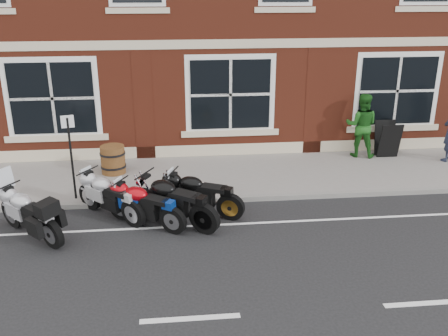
{
  "coord_description": "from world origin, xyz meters",
  "views": [
    {
      "loc": [
        -0.14,
        -9.6,
        5.02
      ],
      "look_at": [
        1.01,
        1.6,
        0.81
      ],
      "focal_mm": 40.0,
      "sensor_mm": 36.0,
      "label": 1
    }
  ],
  "objects_px": {
    "moto_touring_silver": "(30,211)",
    "moto_naked_black": "(172,199)",
    "a_board_sign": "(387,139)",
    "barrel_planter": "(113,159)",
    "pedestrian_right": "(361,125)",
    "moto_sport_silver": "(110,195)",
    "moto_sport_red": "(145,204)",
    "parking_sign": "(71,152)",
    "moto_sport_black": "(199,193)"
  },
  "relations": [
    {
      "from": "moto_sport_black",
      "to": "barrel_planter",
      "type": "height_order",
      "value": "moto_sport_black"
    },
    {
      "from": "moto_sport_black",
      "to": "moto_sport_silver",
      "type": "relative_size",
      "value": 1.2
    },
    {
      "from": "moto_sport_red",
      "to": "pedestrian_right",
      "type": "relative_size",
      "value": 0.92
    },
    {
      "from": "moto_sport_red",
      "to": "moto_sport_black",
      "type": "distance_m",
      "value": 1.27
    },
    {
      "from": "pedestrian_right",
      "to": "moto_touring_silver",
      "type": "bearing_deg",
      "value": 46.22
    },
    {
      "from": "moto_sport_red",
      "to": "pedestrian_right",
      "type": "distance_m",
      "value": 7.22
    },
    {
      "from": "barrel_planter",
      "to": "parking_sign",
      "type": "height_order",
      "value": "parking_sign"
    },
    {
      "from": "pedestrian_right",
      "to": "barrel_planter",
      "type": "distance_m",
      "value": 7.22
    },
    {
      "from": "pedestrian_right",
      "to": "moto_sport_red",
      "type": "bearing_deg",
      "value": 52.47
    },
    {
      "from": "moto_sport_red",
      "to": "moto_sport_silver",
      "type": "relative_size",
      "value": 1.08
    },
    {
      "from": "a_board_sign",
      "to": "parking_sign",
      "type": "height_order",
      "value": "parking_sign"
    },
    {
      "from": "moto_sport_red",
      "to": "barrel_planter",
      "type": "xyz_separation_m",
      "value": [
        -1.0,
        3.03,
        -0.02
      ]
    },
    {
      "from": "moto_naked_black",
      "to": "a_board_sign",
      "type": "relative_size",
      "value": 1.83
    },
    {
      "from": "moto_touring_silver",
      "to": "moto_naked_black",
      "type": "bearing_deg",
      "value": -40.78
    },
    {
      "from": "a_board_sign",
      "to": "moto_touring_silver",
      "type": "bearing_deg",
      "value": -157.58
    },
    {
      "from": "moto_touring_silver",
      "to": "moto_naked_black",
      "type": "xyz_separation_m",
      "value": [
        2.95,
        0.24,
        0.03
      ]
    },
    {
      "from": "moto_naked_black",
      "to": "parking_sign",
      "type": "xyz_separation_m",
      "value": [
        -2.33,
        1.36,
        0.72
      ]
    },
    {
      "from": "moto_sport_black",
      "to": "moto_sport_red",
      "type": "bearing_deg",
      "value": 135.25
    },
    {
      "from": "moto_sport_red",
      "to": "a_board_sign",
      "type": "distance_m",
      "value": 7.83
    },
    {
      "from": "moto_naked_black",
      "to": "barrel_planter",
      "type": "height_order",
      "value": "moto_naked_black"
    },
    {
      "from": "moto_sport_black",
      "to": "moto_sport_silver",
      "type": "xyz_separation_m",
      "value": [
        -1.99,
        0.08,
        0.01
      ]
    },
    {
      "from": "moto_naked_black",
      "to": "moto_touring_silver",
      "type": "bearing_deg",
      "value": 130.89
    },
    {
      "from": "moto_sport_red",
      "to": "barrel_planter",
      "type": "bearing_deg",
      "value": 52.52
    },
    {
      "from": "moto_touring_silver",
      "to": "pedestrian_right",
      "type": "xyz_separation_m",
      "value": [
        8.53,
        3.95,
        0.5
      ]
    },
    {
      "from": "moto_sport_silver",
      "to": "pedestrian_right",
      "type": "distance_m",
      "value": 7.68
    },
    {
      "from": "a_board_sign",
      "to": "barrel_planter",
      "type": "height_order",
      "value": "a_board_sign"
    },
    {
      "from": "pedestrian_right",
      "to": "a_board_sign",
      "type": "relative_size",
      "value": 1.79
    },
    {
      "from": "barrel_planter",
      "to": "moto_touring_silver",
      "type": "bearing_deg",
      "value": -112.67
    },
    {
      "from": "moto_touring_silver",
      "to": "parking_sign",
      "type": "xyz_separation_m",
      "value": [
        0.63,
        1.6,
        0.74
      ]
    },
    {
      "from": "pedestrian_right",
      "to": "parking_sign",
      "type": "relative_size",
      "value": 0.92
    },
    {
      "from": "moto_sport_silver",
      "to": "parking_sign",
      "type": "xyz_separation_m",
      "value": [
        -0.93,
        0.86,
        0.76
      ]
    },
    {
      "from": "moto_touring_silver",
      "to": "pedestrian_right",
      "type": "height_order",
      "value": "pedestrian_right"
    },
    {
      "from": "moto_sport_red",
      "to": "pedestrian_right",
      "type": "height_order",
      "value": "pedestrian_right"
    },
    {
      "from": "moto_touring_silver",
      "to": "moto_naked_black",
      "type": "distance_m",
      "value": 2.96
    },
    {
      "from": "barrel_planter",
      "to": "moto_sport_black",
      "type": "bearing_deg",
      "value": -49.89
    },
    {
      "from": "moto_sport_silver",
      "to": "parking_sign",
      "type": "bearing_deg",
      "value": 90.96
    },
    {
      "from": "moto_touring_silver",
      "to": "parking_sign",
      "type": "height_order",
      "value": "parking_sign"
    },
    {
      "from": "moto_naked_black",
      "to": "barrel_planter",
      "type": "xyz_separation_m",
      "value": [
        -1.59,
        3.02,
        -0.09
      ]
    },
    {
      "from": "pedestrian_right",
      "to": "a_board_sign",
      "type": "height_order",
      "value": "pedestrian_right"
    },
    {
      "from": "pedestrian_right",
      "to": "parking_sign",
      "type": "height_order",
      "value": "parking_sign"
    },
    {
      "from": "pedestrian_right",
      "to": "a_board_sign",
      "type": "bearing_deg",
      "value": -167.69
    },
    {
      "from": "a_board_sign",
      "to": "moto_naked_black",
      "type": "bearing_deg",
      "value": -150.53
    },
    {
      "from": "moto_naked_black",
      "to": "pedestrian_right",
      "type": "distance_m",
      "value": 6.71
    },
    {
      "from": "a_board_sign",
      "to": "moto_sport_red",
      "type": "bearing_deg",
      "value": -152.58
    },
    {
      "from": "moto_naked_black",
      "to": "barrel_planter",
      "type": "distance_m",
      "value": 3.41
    },
    {
      "from": "moto_touring_silver",
      "to": "moto_sport_red",
      "type": "height_order",
      "value": "moto_touring_silver"
    },
    {
      "from": "a_board_sign",
      "to": "barrel_planter",
      "type": "distance_m",
      "value": 7.98
    },
    {
      "from": "moto_naked_black",
      "to": "pedestrian_right",
      "type": "xyz_separation_m",
      "value": [
        5.57,
        3.7,
        0.47
      ]
    },
    {
      "from": "parking_sign",
      "to": "moto_sport_silver",
      "type": "bearing_deg",
      "value": -56.76
    },
    {
      "from": "a_board_sign",
      "to": "parking_sign",
      "type": "relative_size",
      "value": 0.51
    }
  ]
}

